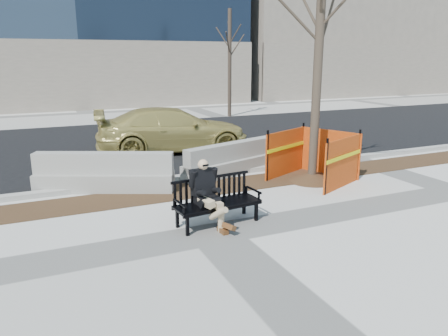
{
  "coord_description": "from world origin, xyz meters",
  "views": [
    {
      "loc": [
        -2.75,
        -6.66,
        3.09
      ],
      "look_at": [
        0.64,
        1.0,
        0.92
      ],
      "focal_mm": 34.57,
      "sensor_mm": 36.0,
      "label": 1
    }
  ],
  "objects_px": {
    "seated_man": "(206,225)",
    "sedan": "(174,151)",
    "tree_fence": "(312,181)",
    "jersey_barrier_left": "(106,190)",
    "bench": "(218,224)",
    "jersey_barrier_right": "(231,174)"
  },
  "relations": [
    {
      "from": "seated_man",
      "to": "sedan",
      "type": "relative_size",
      "value": 0.25
    },
    {
      "from": "tree_fence",
      "to": "jersey_barrier_left",
      "type": "bearing_deg",
      "value": 165.31
    },
    {
      "from": "seated_man",
      "to": "jersey_barrier_left",
      "type": "relative_size",
      "value": 0.39
    },
    {
      "from": "bench",
      "to": "seated_man",
      "type": "bearing_deg",
      "value": 168.52
    },
    {
      "from": "bench",
      "to": "jersey_barrier_right",
      "type": "xyz_separation_m",
      "value": [
        1.77,
        3.19,
        0.0
      ]
    },
    {
      "from": "bench",
      "to": "jersey_barrier_left",
      "type": "xyz_separation_m",
      "value": [
        -1.61,
        3.03,
        0.0
      ]
    },
    {
      "from": "bench",
      "to": "tree_fence",
      "type": "bearing_deg",
      "value": 21.32
    },
    {
      "from": "tree_fence",
      "to": "sedan",
      "type": "distance_m",
      "value": 5.33
    },
    {
      "from": "jersey_barrier_left",
      "to": "seated_man",
      "type": "bearing_deg",
      "value": -41.34
    },
    {
      "from": "sedan",
      "to": "jersey_barrier_right",
      "type": "relative_size",
      "value": 1.66
    },
    {
      "from": "seated_man",
      "to": "sedan",
      "type": "distance_m",
      "value": 6.73
    },
    {
      "from": "tree_fence",
      "to": "jersey_barrier_left",
      "type": "xyz_separation_m",
      "value": [
        -4.97,
        1.3,
        0.0
      ]
    },
    {
      "from": "bench",
      "to": "jersey_barrier_left",
      "type": "bearing_deg",
      "value": 112.03
    },
    {
      "from": "seated_man",
      "to": "jersey_barrier_left",
      "type": "xyz_separation_m",
      "value": [
        -1.38,
        3.01,
        0.0
      ]
    },
    {
      "from": "seated_man",
      "to": "jersey_barrier_right",
      "type": "distance_m",
      "value": 3.74
    },
    {
      "from": "seated_man",
      "to": "sedan",
      "type": "height_order",
      "value": "sedan"
    },
    {
      "from": "bench",
      "to": "seated_man",
      "type": "height_order",
      "value": "seated_man"
    },
    {
      "from": "sedan",
      "to": "jersey_barrier_right",
      "type": "distance_m",
      "value": 3.46
    },
    {
      "from": "sedan",
      "to": "jersey_barrier_right",
      "type": "bearing_deg",
      "value": -162.81
    },
    {
      "from": "sedan",
      "to": "jersey_barrier_left",
      "type": "distance_m",
      "value": 4.54
    },
    {
      "from": "sedan",
      "to": "jersey_barrier_right",
      "type": "height_order",
      "value": "sedan"
    },
    {
      "from": "bench",
      "to": "jersey_barrier_right",
      "type": "distance_m",
      "value": 3.64
    }
  ]
}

